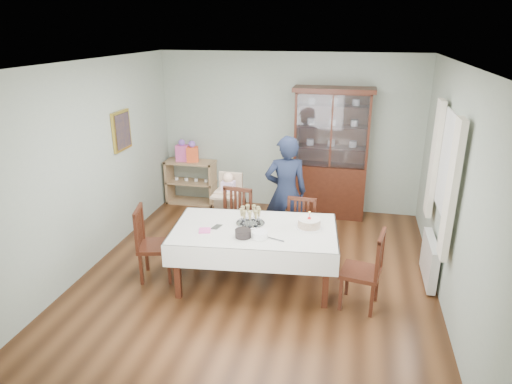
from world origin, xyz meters
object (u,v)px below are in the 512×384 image
(gift_bag_orange, at_px, (192,152))
(chair_far_left, at_px, (234,239))
(woman, at_px, (286,192))
(high_chair, at_px, (229,214))
(sideboard, at_px, (191,182))
(gift_bag_pink, at_px, (182,151))
(dining_table, at_px, (255,255))
(chair_end_left, at_px, (156,257))
(birthday_cake, at_px, (309,224))
(chair_far_right, at_px, (298,246))
(champagne_tray, at_px, (250,219))
(chair_end_right, at_px, (361,284))
(china_cabinet, at_px, (331,152))

(gift_bag_orange, bearing_deg, chair_far_left, -56.39)
(woman, bearing_deg, high_chair, -14.76)
(sideboard, bearing_deg, gift_bag_pink, -171.38)
(gift_bag_pink, bearing_deg, dining_table, -52.80)
(chair_end_left, bearing_deg, woman, -63.37)
(birthday_cake, bearing_deg, sideboard, 135.60)
(dining_table, relative_size, chair_far_right, 2.31)
(birthday_cake, bearing_deg, gift_bag_orange, 135.12)
(gift_bag_orange, bearing_deg, champagne_tray, -55.79)
(woman, bearing_deg, chair_end_right, 113.47)
(chair_far_left, relative_size, woman, 0.59)
(high_chair, relative_size, gift_bag_pink, 2.72)
(sideboard, relative_size, chair_end_left, 0.93)
(chair_far_right, distance_m, gift_bag_pink, 3.10)
(china_cabinet, bearing_deg, champagne_tray, -109.27)
(gift_bag_orange, bearing_deg, chair_end_right, -42.10)
(chair_end_left, distance_m, chair_end_right, 2.59)
(chair_far_left, bearing_deg, high_chair, 118.09)
(sideboard, xyz_separation_m, gift_bag_pink, (-0.13, -0.02, 0.58))
(dining_table, distance_m, gift_bag_pink, 3.17)
(china_cabinet, xyz_separation_m, woman, (-0.54, -1.34, -0.29))
(dining_table, xyz_separation_m, gift_bag_pink, (-1.88, 2.48, 0.59))
(china_cabinet, relative_size, chair_end_right, 2.28)
(china_cabinet, relative_size, birthday_cake, 6.76)
(china_cabinet, height_order, chair_far_left, china_cabinet)
(china_cabinet, xyz_separation_m, chair_end_right, (0.57, -2.72, -0.84))
(high_chair, distance_m, gift_bag_pink, 1.92)
(champagne_tray, distance_m, gift_bag_pink, 2.98)
(dining_table, relative_size, birthday_cake, 6.55)
(chair_far_right, distance_m, chair_end_right, 1.19)
(birthday_cake, height_order, gift_bag_orange, gift_bag_orange)
(chair_far_right, distance_m, champagne_tray, 0.93)
(sideboard, bearing_deg, woman, -34.88)
(chair_end_right, bearing_deg, champagne_tray, -93.47)
(chair_end_left, xyz_separation_m, gift_bag_pink, (-0.61, 2.61, 0.69))
(chair_far_right, relative_size, gift_bag_orange, 2.40)
(chair_end_right, relative_size, woman, 0.57)
(chair_far_left, distance_m, gift_bag_pink, 2.48)
(china_cabinet, bearing_deg, birthday_cake, -92.46)
(chair_end_left, height_order, woman, woman)
(chair_far_left, xyz_separation_m, chair_end_right, (1.75, -0.83, -0.01))
(sideboard, relative_size, birthday_cake, 2.80)
(chair_end_left, xyz_separation_m, champagne_tray, (1.20, 0.24, 0.54))
(chair_far_left, relative_size, chair_end_left, 1.02)
(dining_table, xyz_separation_m, champagne_tray, (-0.08, 0.11, 0.45))
(high_chair, xyz_separation_m, birthday_cake, (1.30, -0.97, 0.40))
(chair_end_right, height_order, gift_bag_orange, gift_bag_orange)
(dining_table, xyz_separation_m, chair_far_left, (-0.43, 0.59, -0.09))
(champagne_tray, distance_m, birthday_cake, 0.73)
(dining_table, relative_size, chair_end_right, 2.21)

